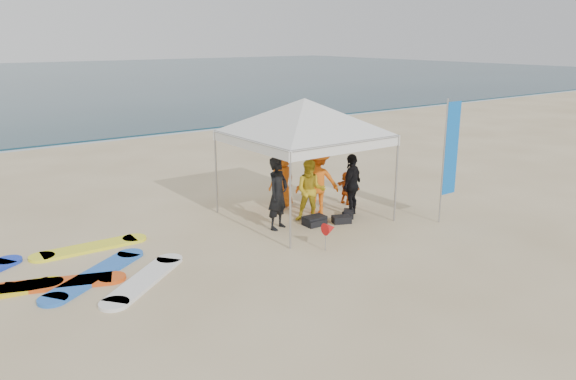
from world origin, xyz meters
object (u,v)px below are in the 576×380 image
at_px(person_black_b, 352,185).
at_px(surfboard_spread, 42,282).
at_px(canopy_tent, 305,99).
at_px(feather_flag, 450,150).
at_px(person_black_a, 278,193).
at_px(person_orange_a, 317,181).
at_px(person_yellow, 311,191).
at_px(person_orange_b, 282,179).
at_px(person_seated, 346,188).
at_px(marker_pennant, 330,228).

height_order(person_black_b, surfboard_spread, person_black_b).
bearing_deg(canopy_tent, surfboard_spread, -177.16).
xyz_separation_m(canopy_tent, feather_flag, (2.74, -2.42, -1.24)).
relative_size(person_black_a, person_black_b, 1.08).
relative_size(person_orange_a, feather_flag, 0.57).
relative_size(person_yellow, surfboard_spread, 0.28).
bearing_deg(person_yellow, feather_flag, 2.73).
distance_m(person_orange_b, person_seated, 1.85).
relative_size(person_black_a, canopy_tent, 0.38).
relative_size(person_yellow, person_orange_b, 1.03).
bearing_deg(canopy_tent, marker_pennant, -114.02).
height_order(person_orange_b, feather_flag, feather_flag).
bearing_deg(person_black_b, person_black_a, -31.14).
distance_m(marker_pennant, surfboard_spread, 5.95).
bearing_deg(person_black_a, marker_pennant, -108.58).
xyz_separation_m(feather_flag, marker_pennant, (-3.73, 0.20, -1.35)).
bearing_deg(person_yellow, person_black_b, 27.34).
bearing_deg(canopy_tent, person_orange_a, 0.54).
height_order(person_yellow, person_orange_b, person_yellow).
distance_m(person_black_b, person_orange_b, 1.99).
xyz_separation_m(person_orange_b, person_seated, (1.61, -0.86, -0.31)).
xyz_separation_m(person_black_b, person_orange_b, (-1.05, 1.69, -0.05)).
xyz_separation_m(person_black_b, person_seated, (0.57, 0.83, -0.36)).
bearing_deg(person_black_b, marker_pennant, 12.41).
relative_size(person_orange_a, person_seated, 1.91).
xyz_separation_m(canopy_tent, surfboard_spread, (-6.61, -0.33, -3.06)).
distance_m(person_orange_a, feather_flag, 3.47).
height_order(person_orange_a, surfboard_spread, person_orange_a).
height_order(person_yellow, canopy_tent, canopy_tent).
relative_size(person_seated, marker_pennant, 1.47).
height_order(person_yellow, person_orange_a, person_orange_a).
xyz_separation_m(person_orange_a, feather_flag, (2.29, -2.42, 0.95)).
relative_size(person_orange_a, person_black_b, 1.08).
distance_m(person_seated, marker_pennant, 3.61).
bearing_deg(surfboard_spread, marker_pennant, -18.61).
distance_m(canopy_tent, feather_flag, 3.86).
xyz_separation_m(marker_pennant, surfboard_spread, (-5.62, 1.89, -0.46)).
distance_m(feather_flag, marker_pennant, 3.97).
xyz_separation_m(person_orange_a, person_seated, (1.23, 0.21, -0.43)).
distance_m(person_seated, canopy_tent, 3.12).
relative_size(person_black_a, marker_pennant, 2.81).
bearing_deg(surfboard_spread, person_yellow, -0.51).
height_order(person_seated, feather_flag, feather_flag).
bearing_deg(feather_flag, person_seated, 111.98).
xyz_separation_m(person_orange_a, person_black_b, (0.66, -0.63, -0.07)).
xyz_separation_m(person_black_b, feather_flag, (1.63, -1.80, 1.02)).
bearing_deg(person_yellow, person_orange_a, 74.67).
relative_size(person_black_b, surfboard_spread, 0.29).
relative_size(person_yellow, person_black_b, 0.97).
bearing_deg(person_orange_b, marker_pennant, 74.39).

